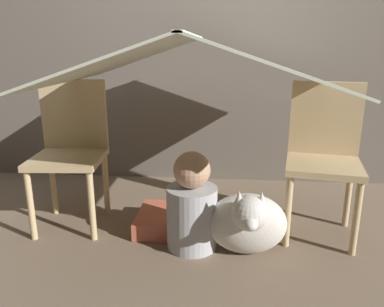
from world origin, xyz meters
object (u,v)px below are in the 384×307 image
Objects in this scene: chair_left at (71,147)px; person_front at (192,207)px; dog at (247,222)px; chair_right at (324,153)px.

chair_left reaches higher than person_front.
person_front is at bearing 168.08° from dog.
chair_left is 0.83m from person_front.
chair_left is at bearing 161.02° from person_front.
dog is (-0.43, -0.32, -0.29)m from chair_right.
chair_left is 1.00× the size of chair_right.
dog is (0.29, -0.06, -0.04)m from person_front.
chair_left reaches higher than dog.
chair_right is 2.08× the size of dog.
chair_right reaches higher than person_front.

